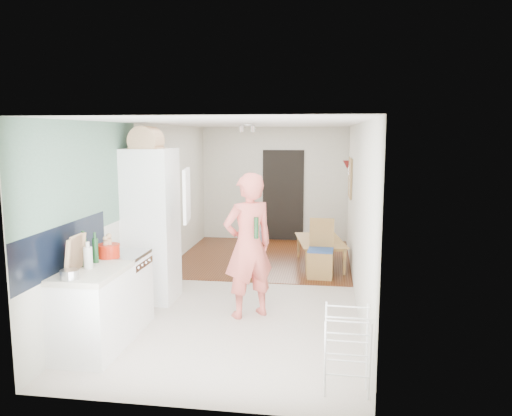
% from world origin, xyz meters
% --- Properties ---
extents(room_shell, '(3.20, 7.00, 2.50)m').
position_xyz_m(room_shell, '(0.00, 0.00, 1.25)').
color(room_shell, beige).
rests_on(room_shell, ground).
extents(floor, '(3.20, 7.00, 0.01)m').
position_xyz_m(floor, '(0.00, 0.00, 0.00)').
color(floor, beige).
rests_on(floor, ground).
extents(wood_floor_overlay, '(3.20, 3.30, 0.01)m').
position_xyz_m(wood_floor_overlay, '(0.00, 1.85, 0.01)').
color(wood_floor_overlay, '#5B3116').
rests_on(wood_floor_overlay, room_shell).
extents(sage_wall_panel, '(0.02, 3.00, 1.30)m').
position_xyz_m(sage_wall_panel, '(-1.59, -2.00, 1.85)').
color(sage_wall_panel, slate).
rests_on(sage_wall_panel, room_shell).
extents(tile_splashback, '(0.02, 1.90, 0.50)m').
position_xyz_m(tile_splashback, '(-1.59, -2.55, 1.15)').
color(tile_splashback, black).
rests_on(tile_splashback, room_shell).
extents(doorway_recess, '(0.90, 0.04, 2.00)m').
position_xyz_m(doorway_recess, '(0.20, 3.48, 1.00)').
color(doorway_recess, black).
rests_on(doorway_recess, room_shell).
extents(base_cabinet, '(0.60, 0.90, 0.86)m').
position_xyz_m(base_cabinet, '(-1.30, -2.55, 0.43)').
color(base_cabinet, white).
rests_on(base_cabinet, room_shell).
extents(worktop, '(0.62, 0.92, 0.06)m').
position_xyz_m(worktop, '(-1.30, -2.55, 0.89)').
color(worktop, beige).
rests_on(worktop, room_shell).
extents(range_cooker, '(0.60, 0.60, 0.88)m').
position_xyz_m(range_cooker, '(-1.30, -1.80, 0.44)').
color(range_cooker, white).
rests_on(range_cooker, room_shell).
extents(cooker_top, '(0.60, 0.60, 0.04)m').
position_xyz_m(cooker_top, '(-1.30, -1.80, 0.90)').
color(cooker_top, '#B6B6B9').
rests_on(cooker_top, room_shell).
extents(fridge_housing, '(0.66, 0.66, 2.15)m').
position_xyz_m(fridge_housing, '(-1.27, -0.78, 1.07)').
color(fridge_housing, white).
rests_on(fridge_housing, room_shell).
extents(fridge_door, '(0.14, 0.56, 0.70)m').
position_xyz_m(fridge_door, '(-0.66, -1.08, 1.55)').
color(fridge_door, white).
rests_on(fridge_door, room_shell).
extents(fridge_interior, '(0.02, 0.52, 0.66)m').
position_xyz_m(fridge_interior, '(-0.96, -0.78, 1.55)').
color(fridge_interior, white).
rests_on(fridge_interior, room_shell).
extents(pinboard, '(0.03, 0.90, 0.70)m').
position_xyz_m(pinboard, '(1.58, 1.90, 1.55)').
color(pinboard, tan).
rests_on(pinboard, room_shell).
extents(pinboard_frame, '(0.00, 0.94, 0.74)m').
position_xyz_m(pinboard_frame, '(1.57, 1.90, 1.55)').
color(pinboard_frame, '#A17234').
rests_on(pinboard_frame, room_shell).
extents(wall_sconce, '(0.18, 0.18, 0.16)m').
position_xyz_m(wall_sconce, '(1.54, 2.55, 1.75)').
color(wall_sconce, maroon).
rests_on(wall_sconce, room_shell).
extents(person, '(0.96, 0.90, 2.21)m').
position_xyz_m(person, '(0.19, -1.23, 1.10)').
color(person, '#E56559').
rests_on(person, floor).
extents(dining_table, '(0.84, 1.26, 0.41)m').
position_xyz_m(dining_table, '(1.09, 1.38, 0.20)').
color(dining_table, '#A17234').
rests_on(dining_table, floor).
extents(dining_chair, '(0.43, 0.43, 0.97)m').
position_xyz_m(dining_chair, '(1.08, 0.64, 0.48)').
color(dining_chair, '#A17234').
rests_on(dining_chair, floor).
extents(stool, '(0.40, 0.40, 0.47)m').
position_xyz_m(stool, '(-0.18, 1.31, 0.23)').
color(stool, '#A17234').
rests_on(stool, floor).
extents(grey_drape, '(0.53, 0.53, 0.19)m').
position_xyz_m(grey_drape, '(-0.16, 1.28, 0.57)').
color(grey_drape, gray).
rests_on(grey_drape, stool).
extents(drying_rack, '(0.42, 0.38, 0.79)m').
position_xyz_m(drying_rack, '(1.38, -3.04, 0.40)').
color(drying_rack, white).
rests_on(drying_rack, floor).
extents(bread_bin, '(0.49, 0.47, 0.22)m').
position_xyz_m(bread_bin, '(-1.27, -0.87, 2.26)').
color(bread_bin, tan).
rests_on(bread_bin, fridge_housing).
extents(red_casserole, '(0.31, 0.31, 0.15)m').
position_xyz_m(red_casserole, '(-1.34, -2.01, 1.00)').
color(red_casserole, red).
rests_on(red_casserole, cooker_top).
extents(steel_pan, '(0.21, 0.21, 0.09)m').
position_xyz_m(steel_pan, '(-1.35, -2.90, 0.97)').
color(steel_pan, '#B6B6B9').
rests_on(steel_pan, worktop).
extents(held_bottle, '(0.06, 0.06, 0.27)m').
position_xyz_m(held_bottle, '(0.30, -1.35, 1.19)').
color(held_bottle, '#173E1D').
rests_on(held_bottle, person).
extents(bottle_a, '(0.09, 0.09, 0.32)m').
position_xyz_m(bottle_a, '(-1.44, -2.42, 1.08)').
color(bottle_a, '#173E1D').
rests_on(bottle_a, worktop).
extents(bottle_b, '(0.07, 0.07, 0.28)m').
position_xyz_m(bottle_b, '(-1.38, -2.26, 1.06)').
color(bottle_b, '#173E1D').
rests_on(bottle_b, worktop).
extents(bottle_c, '(0.12, 0.12, 0.24)m').
position_xyz_m(bottle_c, '(-1.35, -2.50, 1.04)').
color(bottle_c, beige).
rests_on(bottle_c, worktop).
extents(pepper_mill_front, '(0.07, 0.07, 0.21)m').
position_xyz_m(pepper_mill_front, '(-1.36, -2.05, 1.02)').
color(pepper_mill_front, tan).
rests_on(pepper_mill_front, worktop).
extents(pepper_mill_back, '(0.07, 0.07, 0.23)m').
position_xyz_m(pepper_mill_back, '(-1.33, -2.02, 1.03)').
color(pepper_mill_back, tan).
rests_on(pepper_mill_back, worktop).
extents(chopping_boards, '(0.07, 0.29, 0.39)m').
position_xyz_m(chopping_boards, '(-1.42, -2.64, 1.12)').
color(chopping_boards, tan).
rests_on(chopping_boards, worktop).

